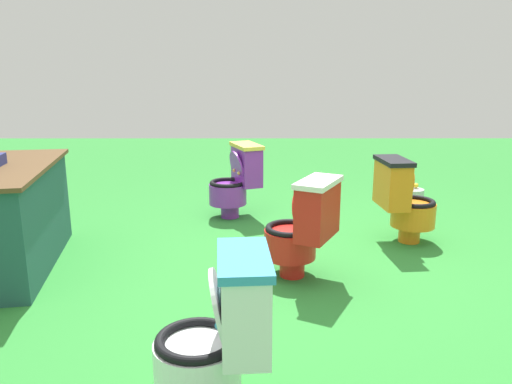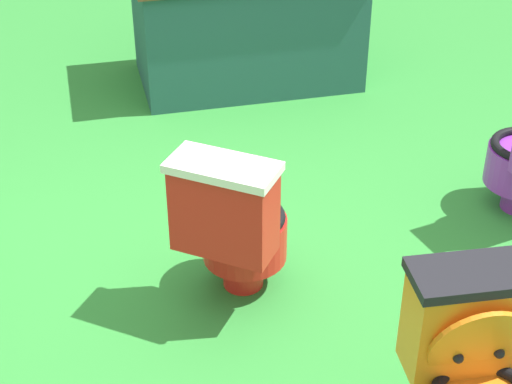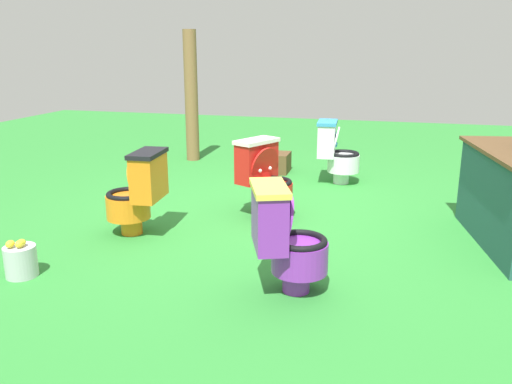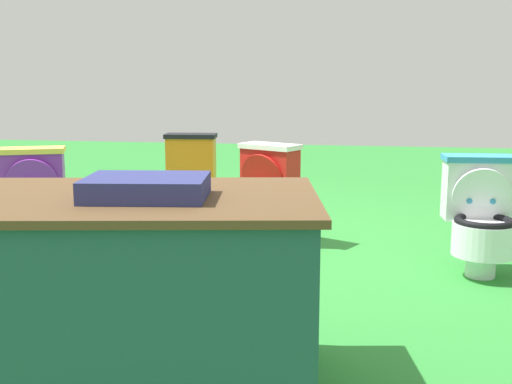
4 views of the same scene
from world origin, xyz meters
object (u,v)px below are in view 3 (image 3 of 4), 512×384
(toilet_red, at_px, (265,178))
(lemon_bucket, at_px, (21,260))
(toilet_orange, at_px, (138,192))
(wooden_post, at_px, (191,96))
(toilet_white, at_px, (336,152))
(toilet_purple, at_px, (286,238))
(small_crate, at_px, (275,162))

(toilet_red, relative_size, lemon_bucket, 2.63)
(toilet_orange, height_order, wooden_post, wooden_post)
(toilet_white, height_order, wooden_post, wooden_post)
(toilet_orange, relative_size, toilet_purple, 1.00)
(toilet_red, height_order, toilet_purple, same)
(toilet_orange, bearing_deg, toilet_purple, -122.99)
(small_crate, bearing_deg, toilet_white, 65.98)
(lemon_bucket, bearing_deg, small_crate, 164.23)
(toilet_purple, distance_m, lemon_bucket, 1.87)
(toilet_orange, distance_m, lemon_bucket, 1.11)
(toilet_purple, bearing_deg, toilet_red, 177.72)
(toilet_white, bearing_deg, toilet_purple, -3.49)
(toilet_red, height_order, lemon_bucket, toilet_red)
(toilet_purple, height_order, toilet_white, same)
(small_crate, bearing_deg, toilet_orange, -13.27)
(toilet_orange, distance_m, toilet_red, 1.18)
(toilet_orange, relative_size, wooden_post, 0.41)
(wooden_post, distance_m, small_crate, 1.56)
(lemon_bucket, bearing_deg, toilet_white, 150.52)
(toilet_red, height_order, small_crate, toilet_red)
(toilet_purple, bearing_deg, lemon_bucket, -103.60)
(toilet_white, distance_m, small_crate, 0.91)
(wooden_post, height_order, small_crate, wooden_post)
(toilet_purple, relative_size, small_crate, 2.03)
(toilet_orange, distance_m, wooden_post, 3.09)
(toilet_red, bearing_deg, wooden_post, -117.15)
(toilet_orange, height_order, toilet_red, same)
(small_crate, relative_size, lemon_bucket, 1.30)
(toilet_red, xyz_separation_m, lemon_bucket, (1.75, -1.32, -0.26))
(toilet_white, bearing_deg, toilet_red, -22.65)
(lemon_bucket, bearing_deg, toilet_purple, 97.62)
(lemon_bucket, bearing_deg, wooden_post, -175.84)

